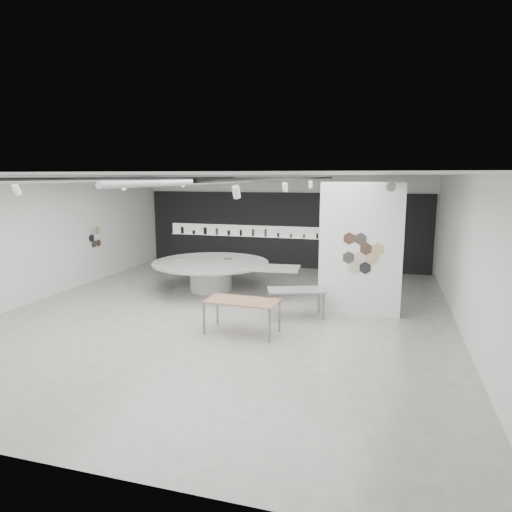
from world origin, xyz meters
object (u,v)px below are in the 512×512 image
(sample_table_stone, at_px, (296,292))
(display_island, at_px, (213,272))
(kitchen_counter, at_px, (355,262))
(sample_table_wood, at_px, (242,303))
(partition_column, at_px, (361,250))

(sample_table_stone, bearing_deg, display_island, 146.82)
(display_island, height_order, sample_table_stone, display_island)
(display_island, relative_size, sample_table_stone, 3.13)
(sample_table_stone, distance_m, kitchen_counter, 6.40)
(display_island, bearing_deg, sample_table_wood, -64.58)
(partition_column, relative_size, display_island, 0.70)
(partition_column, height_order, display_island, partition_column)
(display_island, relative_size, kitchen_counter, 3.50)
(sample_table_stone, bearing_deg, kitchen_counter, 79.78)
(partition_column, xyz_separation_m, kitchen_counter, (-0.48, 5.53, -1.38))
(sample_table_wood, relative_size, sample_table_stone, 1.09)
(sample_table_wood, relative_size, kitchen_counter, 1.22)
(sample_table_wood, bearing_deg, display_island, 120.81)
(display_island, height_order, sample_table_wood, display_island)
(display_island, xyz_separation_m, sample_table_wood, (2.21, -3.71, 0.12))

